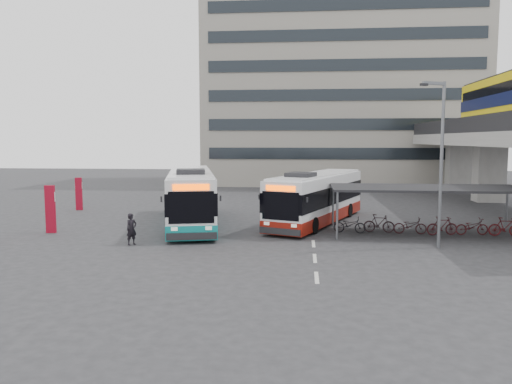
# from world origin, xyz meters

# --- Properties ---
(ground) EXTENTS (120.00, 120.00, 0.00)m
(ground) POSITION_xyz_m (0.00, 0.00, 0.00)
(ground) COLOR #28282B
(ground) RESTS_ON ground
(bike_shelter) EXTENTS (10.00, 4.00, 2.54)m
(bike_shelter) POSITION_xyz_m (8.47, 3.00, 1.44)
(bike_shelter) COLOR #595B60
(bike_shelter) RESTS_ON ground
(office_block) EXTENTS (30.00, 15.00, 25.00)m
(office_block) POSITION_xyz_m (6.00, 36.00, 12.50)
(office_block) COLOR gray
(office_block) RESTS_ON ground
(road_markings) EXTENTS (0.15, 7.60, 0.01)m
(road_markings) POSITION_xyz_m (2.50, -3.00, 0.01)
(road_markings) COLOR beige
(road_markings) RESTS_ON ground
(bus_main) EXTENTS (6.21, 11.01, 3.22)m
(bus_main) POSITION_xyz_m (2.83, 6.20, 1.50)
(bus_main) COLOR white
(bus_main) RESTS_ON ground
(bus_teal) EXTENTS (5.11, 11.97, 3.46)m
(bus_teal) POSITION_xyz_m (-4.67, 4.99, 1.61)
(bus_teal) COLOR white
(bus_teal) RESTS_ON ground
(pedestrian) EXTENTS (0.63, 0.66, 1.52)m
(pedestrian) POSITION_xyz_m (-6.20, -1.04, 0.76)
(pedestrian) COLOR black
(pedestrian) RESTS_ON ground
(lamp_post) EXTENTS (1.27, 0.67, 7.64)m
(lamp_post) POSITION_xyz_m (8.21, -0.34, 4.36)
(lamp_post) COLOR #595B60
(lamp_post) RESTS_ON ground
(sign_totem_mid) EXTENTS (0.56, 0.21, 2.59)m
(sign_totem_mid) POSITION_xyz_m (-11.60, 1.54, 1.34)
(sign_totem_mid) COLOR maroon
(sign_totem_mid) RESTS_ON ground
(sign_totem_north) EXTENTS (0.50, 0.25, 2.34)m
(sign_totem_north) POSITION_xyz_m (-14.02, 10.18, 1.21)
(sign_totem_north) COLOR maroon
(sign_totem_north) RESTS_ON ground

